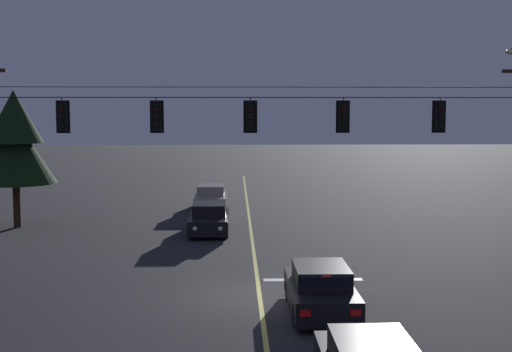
{
  "coord_description": "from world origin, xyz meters",
  "views": [
    {
      "loc": [
        -0.77,
        -21.57,
        5.86
      ],
      "look_at": [
        0.0,
        3.65,
        3.41
      ],
      "focal_mm": 49.6,
      "sensor_mm": 36.0,
      "label": 1
    }
  ],
  "objects_px": {
    "traffic_light_left_inner": "(156,117)",
    "car_oncoming_lead": "(209,219)",
    "car_waiting_near_lane": "(321,290)",
    "tree_verge_near": "(15,142)",
    "traffic_light_right_inner": "(344,117)",
    "traffic_light_leftmost": "(62,117)",
    "traffic_light_centre": "(250,117)",
    "traffic_light_rightmost": "(440,117)",
    "car_oncoming_trailing": "(211,198)"
  },
  "relations": [
    {
      "from": "traffic_light_right_inner",
      "to": "car_oncoming_lead",
      "type": "relative_size",
      "value": 0.28
    },
    {
      "from": "traffic_light_leftmost",
      "to": "car_waiting_near_lane",
      "type": "bearing_deg",
      "value": -28.03
    },
    {
      "from": "traffic_light_left_inner",
      "to": "car_oncoming_lead",
      "type": "height_order",
      "value": "traffic_light_left_inner"
    },
    {
      "from": "traffic_light_centre",
      "to": "car_waiting_near_lane",
      "type": "xyz_separation_m",
      "value": [
        1.91,
        -4.42,
        -4.91
      ]
    },
    {
      "from": "traffic_light_centre",
      "to": "car_oncoming_trailing",
      "type": "height_order",
      "value": "traffic_light_centre"
    },
    {
      "from": "traffic_light_centre",
      "to": "car_waiting_near_lane",
      "type": "bearing_deg",
      "value": -66.62
    },
    {
      "from": "traffic_light_right_inner",
      "to": "tree_verge_near",
      "type": "distance_m",
      "value": 17.87
    },
    {
      "from": "car_oncoming_lead",
      "to": "car_waiting_near_lane",
      "type": "bearing_deg",
      "value": -74.39
    },
    {
      "from": "traffic_light_right_inner",
      "to": "car_waiting_near_lane",
      "type": "bearing_deg",
      "value": -106.23
    },
    {
      "from": "car_waiting_near_lane",
      "to": "car_oncoming_lead",
      "type": "bearing_deg",
      "value": 105.61
    },
    {
      "from": "traffic_light_leftmost",
      "to": "tree_verge_near",
      "type": "bearing_deg",
      "value": 114.82
    },
    {
      "from": "car_oncoming_trailing",
      "to": "traffic_light_right_inner",
      "type": "bearing_deg",
      "value": -72.68
    },
    {
      "from": "traffic_light_centre",
      "to": "tree_verge_near",
      "type": "height_order",
      "value": "tree_verge_near"
    },
    {
      "from": "car_oncoming_trailing",
      "to": "tree_verge_near",
      "type": "distance_m",
      "value": 11.62
    },
    {
      "from": "traffic_light_leftmost",
      "to": "traffic_light_centre",
      "type": "relative_size",
      "value": 1.0
    },
    {
      "from": "traffic_light_centre",
      "to": "tree_verge_near",
      "type": "distance_m",
      "value": 15.4
    },
    {
      "from": "traffic_light_right_inner",
      "to": "traffic_light_rightmost",
      "type": "distance_m",
      "value": 3.35
    },
    {
      "from": "traffic_light_centre",
      "to": "tree_verge_near",
      "type": "xyz_separation_m",
      "value": [
        -11.23,
        10.46,
        -1.33
      ]
    },
    {
      "from": "traffic_light_left_inner",
      "to": "traffic_light_centre",
      "type": "xyz_separation_m",
      "value": [
        3.2,
        0.0,
        0.0
      ]
    },
    {
      "from": "traffic_light_centre",
      "to": "car_oncoming_trailing",
      "type": "distance_m",
      "value": 17.25
    },
    {
      "from": "traffic_light_right_inner",
      "to": "car_oncoming_trailing",
      "type": "distance_m",
      "value": 17.89
    },
    {
      "from": "traffic_light_leftmost",
      "to": "car_oncoming_lead",
      "type": "relative_size",
      "value": 0.28
    },
    {
      "from": "traffic_light_right_inner",
      "to": "car_oncoming_lead",
      "type": "bearing_deg",
      "value": 119.74
    },
    {
      "from": "traffic_light_rightmost",
      "to": "car_oncoming_trailing",
      "type": "height_order",
      "value": "traffic_light_rightmost"
    },
    {
      "from": "traffic_light_leftmost",
      "to": "traffic_light_right_inner",
      "type": "distance_m",
      "value": 9.59
    },
    {
      "from": "traffic_light_left_inner",
      "to": "tree_verge_near",
      "type": "bearing_deg",
      "value": 127.52
    },
    {
      "from": "traffic_light_rightmost",
      "to": "car_oncoming_trailing",
      "type": "relative_size",
      "value": 0.28
    },
    {
      "from": "traffic_light_centre",
      "to": "tree_verge_near",
      "type": "relative_size",
      "value": 0.18
    },
    {
      "from": "tree_verge_near",
      "to": "traffic_light_right_inner",
      "type": "bearing_deg",
      "value": -35.93
    },
    {
      "from": "traffic_light_centre",
      "to": "car_waiting_near_lane",
      "type": "relative_size",
      "value": 0.28
    },
    {
      "from": "traffic_light_left_inner",
      "to": "tree_verge_near",
      "type": "distance_m",
      "value": 13.25
    },
    {
      "from": "traffic_light_leftmost",
      "to": "traffic_light_rightmost",
      "type": "distance_m",
      "value": 12.94
    },
    {
      "from": "traffic_light_centre",
      "to": "car_oncoming_trailing",
      "type": "xyz_separation_m",
      "value": [
        -1.92,
        16.43,
        -4.91
      ]
    },
    {
      "from": "traffic_light_leftmost",
      "to": "traffic_light_right_inner",
      "type": "relative_size",
      "value": 1.0
    },
    {
      "from": "traffic_light_centre",
      "to": "traffic_light_rightmost",
      "type": "height_order",
      "value": "same"
    },
    {
      "from": "traffic_light_rightmost",
      "to": "car_waiting_near_lane",
      "type": "distance_m",
      "value": 8.07
    },
    {
      "from": "traffic_light_left_inner",
      "to": "tree_verge_near",
      "type": "xyz_separation_m",
      "value": [
        -8.03,
        10.46,
        -1.33
      ]
    },
    {
      "from": "traffic_light_centre",
      "to": "traffic_light_left_inner",
      "type": "bearing_deg",
      "value": 180.0
    },
    {
      "from": "car_waiting_near_lane",
      "to": "car_oncoming_trailing",
      "type": "xyz_separation_m",
      "value": [
        -3.84,
        20.85,
        -0.0
      ]
    },
    {
      "from": "car_waiting_near_lane",
      "to": "traffic_light_left_inner",
      "type": "bearing_deg",
      "value": 139.15
    },
    {
      "from": "traffic_light_centre",
      "to": "traffic_light_rightmost",
      "type": "xyz_separation_m",
      "value": [
        6.55,
        0.0,
        0.0
      ]
    },
    {
      "from": "car_oncoming_lead",
      "to": "car_oncoming_trailing",
      "type": "distance_m",
      "value": 7.78
    },
    {
      "from": "traffic_light_leftmost",
      "to": "tree_verge_near",
      "type": "height_order",
      "value": "tree_verge_near"
    },
    {
      "from": "tree_verge_near",
      "to": "traffic_light_centre",
      "type": "bearing_deg",
      "value": -42.96
    },
    {
      "from": "traffic_light_leftmost",
      "to": "traffic_light_centre",
      "type": "bearing_deg",
      "value": 0.0
    },
    {
      "from": "traffic_light_right_inner",
      "to": "car_waiting_near_lane",
      "type": "relative_size",
      "value": 0.28
    },
    {
      "from": "traffic_light_left_inner",
      "to": "car_waiting_near_lane",
      "type": "xyz_separation_m",
      "value": [
        5.11,
        -4.42,
        -4.91
      ]
    },
    {
      "from": "traffic_light_leftmost",
      "to": "car_waiting_near_lane",
      "type": "height_order",
      "value": "traffic_light_leftmost"
    },
    {
      "from": "car_waiting_near_lane",
      "to": "tree_verge_near",
      "type": "bearing_deg",
      "value": 131.45
    },
    {
      "from": "car_waiting_near_lane",
      "to": "tree_verge_near",
      "type": "xyz_separation_m",
      "value": [
        -13.14,
        14.88,
        3.57
      ]
    }
  ]
}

